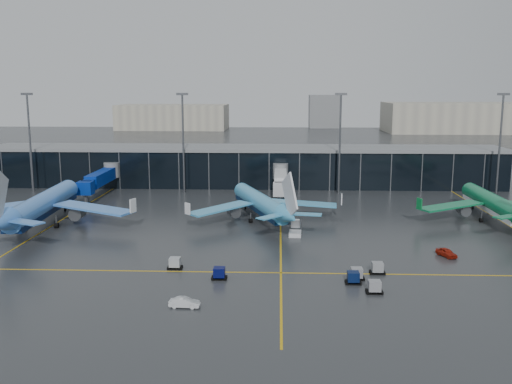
{
  "coord_description": "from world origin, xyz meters",
  "views": [
    {
      "loc": [
        9.61,
        -95.12,
        26.7
      ],
      "look_at": [
        5.0,
        18.0,
        6.0
      ],
      "focal_mm": 40.0,
      "sensor_mm": 36.0,
      "label": 1
    }
  ],
  "objects_px": {
    "airliner_arkefly": "(42,191)",
    "service_van_white": "(185,302)",
    "baggage_carts": "(307,274)",
    "mobile_airstair": "(295,232)",
    "airliner_aer_lingus": "(493,192)",
    "airliner_klm_near": "(260,192)",
    "service_van_red": "(446,253)"
  },
  "relations": [
    {
      "from": "airliner_aer_lingus",
      "to": "baggage_carts",
      "type": "relative_size",
      "value": 1.18
    },
    {
      "from": "baggage_carts",
      "to": "service_van_white",
      "type": "bearing_deg",
      "value": -144.6
    },
    {
      "from": "service_van_red",
      "to": "service_van_white",
      "type": "xyz_separation_m",
      "value": [
        -38.54,
        -23.1,
        -0.05
      ]
    },
    {
      "from": "mobile_airstair",
      "to": "service_van_red",
      "type": "bearing_deg",
      "value": -23.05
    },
    {
      "from": "baggage_carts",
      "to": "service_van_white",
      "type": "distance_m",
      "value": 19.23
    },
    {
      "from": "mobile_airstair",
      "to": "baggage_carts",
      "type": "bearing_deg",
      "value": -83.53
    },
    {
      "from": "airliner_aer_lingus",
      "to": "airliner_arkefly",
      "type": "bearing_deg",
      "value": -174.96
    },
    {
      "from": "airliner_klm_near",
      "to": "baggage_carts",
      "type": "xyz_separation_m",
      "value": [
        7.92,
        -36.67,
        -5.07
      ]
    },
    {
      "from": "service_van_white",
      "to": "baggage_carts",
      "type": "bearing_deg",
      "value": -51.38
    },
    {
      "from": "service_van_white",
      "to": "mobile_airstair",
      "type": "bearing_deg",
      "value": -19.26
    },
    {
      "from": "airliner_arkefly",
      "to": "service_van_red",
      "type": "distance_m",
      "value": 75.63
    },
    {
      "from": "airliner_klm_near",
      "to": "service_van_red",
      "type": "xyz_separation_m",
      "value": [
        30.79,
        -24.72,
        -5.15
      ]
    },
    {
      "from": "airliner_klm_near",
      "to": "airliner_aer_lingus",
      "type": "distance_m",
      "value": 47.3
    },
    {
      "from": "airliner_klm_near",
      "to": "mobile_airstair",
      "type": "distance_m",
      "value": 15.14
    },
    {
      "from": "airliner_arkefly",
      "to": "service_van_white",
      "type": "distance_m",
      "value": 54.23
    },
    {
      "from": "airliner_arkefly",
      "to": "airliner_klm_near",
      "type": "distance_m",
      "value": 42.87
    },
    {
      "from": "airliner_arkefly",
      "to": "baggage_carts",
      "type": "xyz_separation_m",
      "value": [
        50.28,
        -30.16,
        -6.07
      ]
    },
    {
      "from": "airliner_arkefly",
      "to": "service_van_red",
      "type": "relative_size",
      "value": 11.22
    },
    {
      "from": "baggage_carts",
      "to": "mobile_airstair",
      "type": "distance_m",
      "value": 24.17
    },
    {
      "from": "airliner_aer_lingus",
      "to": "service_van_white",
      "type": "bearing_deg",
      "value": -138.21
    },
    {
      "from": "airliner_klm_near",
      "to": "service_van_white",
      "type": "bearing_deg",
      "value": -118.68
    },
    {
      "from": "airliner_klm_near",
      "to": "service_van_red",
      "type": "bearing_deg",
      "value": -58.22
    },
    {
      "from": "airliner_arkefly",
      "to": "service_van_white",
      "type": "height_order",
      "value": "airliner_arkefly"
    },
    {
      "from": "airliner_arkefly",
      "to": "airliner_klm_near",
      "type": "relative_size",
      "value": 1.17
    },
    {
      "from": "airliner_klm_near",
      "to": "mobile_airstair",
      "type": "relative_size",
      "value": 11.01
    },
    {
      "from": "airliner_klm_near",
      "to": "baggage_carts",
      "type": "bearing_deg",
      "value": -97.28
    },
    {
      "from": "service_van_white",
      "to": "airliner_arkefly",
      "type": "bearing_deg",
      "value": 43.17
    },
    {
      "from": "baggage_carts",
      "to": "service_van_red",
      "type": "height_order",
      "value": "baggage_carts"
    },
    {
      "from": "mobile_airstair",
      "to": "service_van_white",
      "type": "height_order",
      "value": "mobile_airstair"
    },
    {
      "from": "airliner_aer_lingus",
      "to": "service_van_red",
      "type": "relative_size",
      "value": 9.56
    },
    {
      "from": "airliner_klm_near",
      "to": "service_van_white",
      "type": "distance_m",
      "value": 48.72
    },
    {
      "from": "airliner_arkefly",
      "to": "airliner_aer_lingus",
      "type": "bearing_deg",
      "value": 1.73
    }
  ]
}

